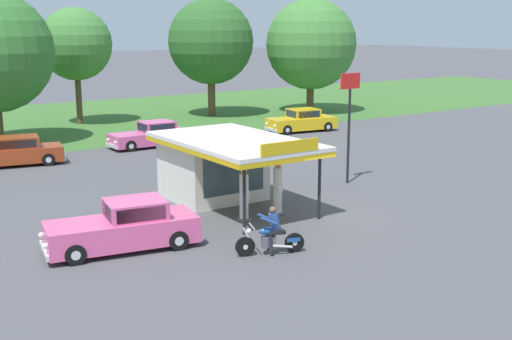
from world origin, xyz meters
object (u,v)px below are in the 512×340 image
Objects in this scene: gas_pump_nearside at (244,196)px; parked_car_back_row_left at (13,152)px; parked_car_back_row_right at (152,135)px; bystander_admiring_sedan at (219,154)px; motorcycle_with_rider at (271,235)px; parked_car_back_row_far_left at (302,121)px; featured_classic_sedan at (124,228)px; roadside_pole_sign at (349,109)px; gas_pump_offside at (278,190)px.

gas_pump_nearside is 15.69m from parked_car_back_row_left.
bystander_admiring_sedan is at bearing -92.77° from parked_car_back_row_right.
parked_car_back_row_far_left is (16.07, 18.88, 0.05)m from motorcycle_with_rider.
parked_car_back_row_far_left is (10.95, -0.57, 0.03)m from parked_car_back_row_right.
featured_classic_sedan is (-4.97, -0.45, -0.23)m from gas_pump_nearside.
roadside_pole_sign is at bearing -53.31° from bystander_admiring_sedan.
motorcycle_with_rider is 11.99m from bystander_admiring_sedan.
bystander_admiring_sedan is at bearing 66.88° from motorcycle_with_rider.
parked_car_back_row_left is 19.28m from parked_car_back_row_far_left.
roadside_pole_sign is (11.76, -12.70, 2.74)m from parked_car_back_row_left.
roadside_pole_sign is (3.43, -13.58, 2.76)m from parked_car_back_row_right.
parked_car_back_row_right is (5.11, 19.45, 0.02)m from motorcycle_with_rider.
parked_car_back_row_left is 3.15× the size of bystander_admiring_sedan.
motorcycle_with_rider is (-1.30, -3.56, -0.30)m from gas_pump_nearside.
parked_car_back_row_left is 10.95m from bystander_admiring_sedan.
roadside_pole_sign is at bearing -47.21° from parked_car_back_row_left.
roadside_pole_sign reaches higher than featured_classic_sedan.
featured_classic_sedan is (-6.52, -0.45, -0.25)m from gas_pump_offside.
gas_pump_nearside reaches higher than featured_classic_sedan.
parked_car_back_row_left is at bearing 106.72° from gas_pump_nearside.
featured_classic_sedan reaches higher than motorcycle_with_rider.
roadside_pole_sign reaches higher than gas_pump_nearside.
roadside_pole_sign is at bearing 34.52° from motorcycle_with_rider.
parked_car_back_row_right is (3.82, 15.89, -0.28)m from gas_pump_nearside.
gas_pump_offside reaches higher than gas_pump_nearside.
gas_pump_nearside is 0.98× the size of gas_pump_offside.
parked_car_back_row_left is (-4.51, 15.02, -0.26)m from gas_pump_nearside.
motorcycle_with_rider is (-2.85, -3.56, -0.32)m from gas_pump_offside.
parked_car_back_row_left is at bearing 111.98° from gas_pump_offside.
gas_pump_offside is at bearing -68.02° from parked_car_back_row_left.
gas_pump_nearside reaches higher than parked_car_back_row_left.
bystander_admiring_sedan reaches higher than parked_car_back_row_far_left.
gas_pump_nearside is 0.41× the size of parked_car_back_row_far_left.
gas_pump_offside is at bearing -130.79° from parked_car_back_row_far_left.
gas_pump_offside is at bearing 0.00° from gas_pump_nearside.
roadside_pole_sign reaches higher than parked_car_back_row_left.
bystander_admiring_sedan is 0.34× the size of roadside_pole_sign.
motorcycle_with_rider reaches higher than parked_car_back_row_left.
parked_car_back_row_right is at bearing 104.18° from roadside_pole_sign.
parked_car_back_row_left is at bearing 136.37° from bystander_admiring_sedan.
bystander_admiring_sedan is at bearing 126.69° from roadside_pole_sign.
roadside_pole_sign is (5.70, 2.32, 2.46)m from gas_pump_offside.
motorcycle_with_rider is 10.74m from roadside_pole_sign.
motorcycle_with_rider is at bearing -80.18° from parked_car_back_row_left.
featured_classic_sedan is at bearing -167.25° from roadside_pole_sign.
featured_classic_sedan reaches higher than parked_car_back_row_far_left.
gas_pump_nearside is 1.55m from gas_pump_offside.
gas_pump_offside reaches higher than parked_car_back_row_right.
gas_pump_nearside is 21.28m from parked_car_back_row_far_left.
gas_pump_offside is at bearing 51.33° from motorcycle_with_rider.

